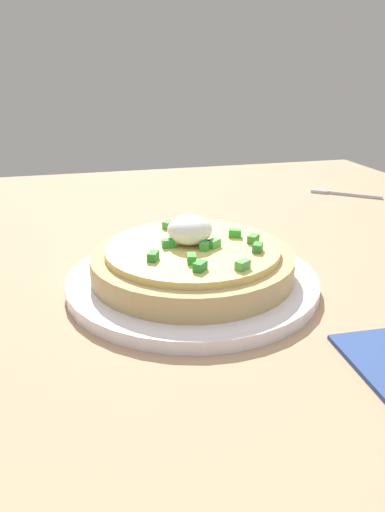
# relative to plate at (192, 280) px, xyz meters

# --- Properties ---
(dining_table) EXTENTS (1.12, 0.89, 0.03)m
(dining_table) POSITION_rel_plate_xyz_m (-0.01, 0.08, -0.02)
(dining_table) COLOR tan
(dining_table) RESTS_ON ground
(plate) EXTENTS (0.25, 0.25, 0.01)m
(plate) POSITION_rel_plate_xyz_m (0.00, 0.00, 0.00)
(plate) COLOR white
(plate) RESTS_ON dining_table
(pizza) EXTENTS (0.20, 0.20, 0.06)m
(pizza) POSITION_rel_plate_xyz_m (-0.00, 0.00, 0.02)
(pizza) COLOR tan
(pizza) RESTS_ON plate
(fork) EXTENTS (0.08, 0.10, 0.01)m
(fork) POSITION_rel_plate_xyz_m (-0.29, 0.34, -0.00)
(fork) COLOR #B7B7BC
(fork) RESTS_ON dining_table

